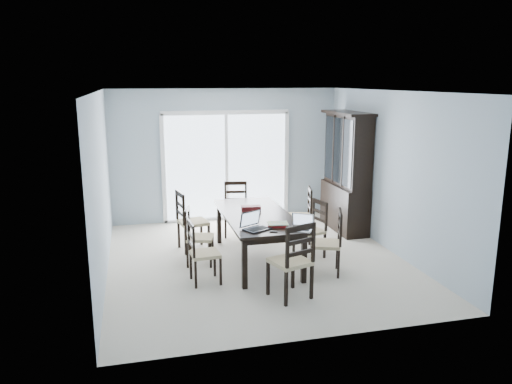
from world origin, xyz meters
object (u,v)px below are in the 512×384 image
at_px(china_hutch, 346,173).
at_px(game_box, 251,208).
at_px(chair_left_mid, 194,230).
at_px(laptop_silver, 301,227).
at_px(hot_tub, 187,188).
at_px(chair_left_far, 187,215).
at_px(chair_end_near, 295,253).
at_px(dining_table, 257,219).
at_px(chair_right_far, 303,209).
at_px(chair_left_near, 199,246).
at_px(chair_right_mid, 314,223).
at_px(chair_end_far, 236,202).
at_px(laptop_dark, 257,226).
at_px(chair_right_near, 332,235).
at_px(cell_phone, 274,231).

height_order(china_hutch, game_box, china_hutch).
distance_m(china_hutch, chair_left_mid, 3.24).
bearing_deg(laptop_silver, china_hutch, 86.36).
bearing_deg(hot_tub, chair_left_far, -95.95).
bearing_deg(chair_end_near, hot_tub, 80.98).
relative_size(dining_table, chair_right_far, 1.99).
relative_size(chair_left_near, chair_end_near, 0.86).
height_order(china_hutch, laptop_silver, china_hutch).
xyz_separation_m(chair_right_mid, game_box, (-0.98, 0.23, 0.24)).
xyz_separation_m(dining_table, chair_left_near, (-0.99, -0.66, -0.13)).
height_order(chair_end_far, hot_tub, chair_end_far).
height_order(chair_end_near, chair_end_far, chair_end_near).
relative_size(chair_right_mid, hot_tub, 0.59).
xyz_separation_m(chair_right_mid, laptop_dark, (-1.13, -0.79, 0.26)).
relative_size(game_box, hot_tub, 0.17).
xyz_separation_m(chair_left_near, laptop_dark, (0.80, -0.13, 0.27)).
bearing_deg(chair_end_far, laptop_silver, 110.74).
xyz_separation_m(dining_table, hot_tub, (-0.70, 3.52, -0.23)).
height_order(dining_table, laptop_silver, laptop_silver).
distance_m(chair_end_near, hot_tub, 5.09).
bearing_deg(laptop_dark, hot_tub, 68.92).
height_order(chair_left_near, laptop_dark, chair_left_near).
distance_m(game_box, hot_tub, 3.37).
xyz_separation_m(dining_table, chair_right_mid, (0.94, 0.00, -0.12)).
xyz_separation_m(chair_left_near, chair_left_mid, (0.03, 0.76, 0.00)).
bearing_deg(game_box, chair_right_mid, -13.37).
xyz_separation_m(chair_left_far, chair_right_mid, (1.93, -0.73, -0.07)).
xyz_separation_m(chair_right_near, laptop_silver, (-0.55, -0.18, 0.22)).
bearing_deg(cell_phone, china_hutch, 63.73).
xyz_separation_m(china_hutch, chair_left_mid, (-2.98, -1.15, -0.53)).
bearing_deg(chair_right_mid, chair_end_far, 19.53).
distance_m(laptop_dark, laptop_silver, 0.60).
bearing_deg(chair_right_near, game_box, 63.73).
bearing_deg(chair_left_far, chair_right_mid, 58.59).
height_order(chair_end_far, laptop_silver, chair_end_far).
bearing_deg(chair_end_near, laptop_dark, 95.47).
height_order(chair_left_mid, chair_right_near, chair_right_near).
xyz_separation_m(chair_left_mid, chair_right_far, (1.97, 0.62, 0.04)).
relative_size(chair_left_near, chair_left_mid, 1.00).
distance_m(chair_left_mid, chair_end_near, 1.92).
relative_size(cell_phone, hot_tub, 0.06).
distance_m(dining_table, chair_right_mid, 0.95).
height_order(chair_end_near, hot_tub, chair_end_near).
distance_m(china_hutch, laptop_dark, 3.02).
bearing_deg(dining_table, game_box, 98.63).
distance_m(china_hutch, cell_phone, 3.00).
height_order(cell_phone, hot_tub, hot_tub).
bearing_deg(laptop_silver, dining_table, 144.81).
distance_m(chair_end_far, cell_phone, 2.40).
bearing_deg(chair_left_near, chair_end_far, 151.39).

